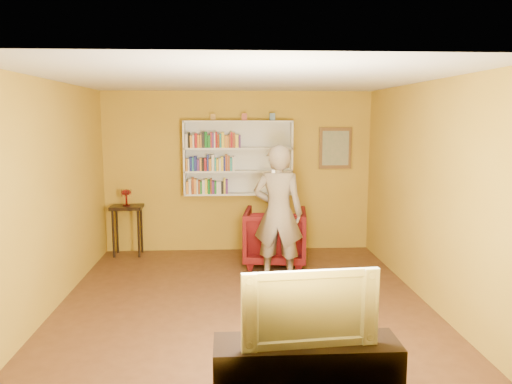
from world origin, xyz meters
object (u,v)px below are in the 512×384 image
console_table (127,214)px  ruby_lustre (126,194)px  armchair (275,236)px  tv_cabinet (306,373)px  bookshelf (238,158)px  person (278,213)px  television (307,304)px

console_table → ruby_lustre: (0.00, -0.00, 0.34)m
armchair → tv_cabinet: bearing=95.6°
bookshelf → console_table: size_ratio=2.16×
person → tv_cabinet: person is taller
ruby_lustre → armchair: bearing=-15.0°
tv_cabinet → television: size_ratio=1.38×
tv_cabinet → television: 0.56m
ruby_lustre → person: 2.74m
ruby_lustre → television: television is taller
console_table → television: (2.26, -4.50, 0.14)m
tv_cabinet → television: bearing=0.0°
bookshelf → armchair: 1.51m
armchair → console_table: bearing=-7.5°
armchair → person: 0.92m
bookshelf → console_table: 2.05m
tv_cabinet → ruby_lustre: bearing=116.6°
console_table → armchair: size_ratio=0.87×
armchair → tv_cabinet: size_ratio=0.66×
ruby_lustre → person: person is taller
console_table → armchair: armchair is taller
armchair → television: (-0.13, -3.86, 0.39)m
console_table → tv_cabinet: bearing=-63.4°
television → tv_cabinet: bearing=175.0°
person → tv_cabinet: bearing=101.7°
bookshelf → console_table: bookshelf is taller
console_table → tv_cabinet: 5.05m
console_table → television: size_ratio=0.79×
ruby_lustre → tv_cabinet: 5.09m
ruby_lustre → person: bearing=-30.7°
person → television: 3.11m
person → ruby_lustre: bearing=-17.3°
armchair → person: size_ratio=0.51×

